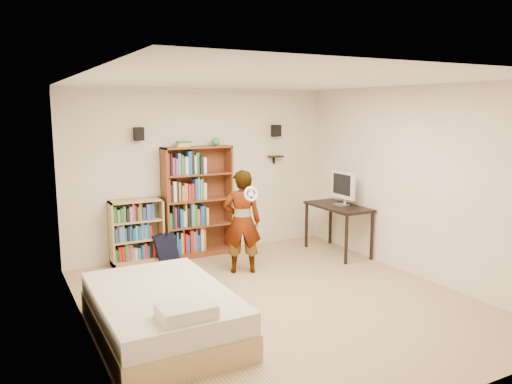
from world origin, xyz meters
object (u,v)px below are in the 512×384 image
(daybed, at_px, (162,307))
(person, at_px, (242,222))
(low_bookshelf, at_px, (137,232))
(computer_desk, at_px, (338,229))
(tall_bookshelf, at_px, (198,202))

(daybed, xyz_separation_m, person, (1.67, 1.44, 0.46))
(daybed, relative_size, person, 1.35)
(low_bookshelf, xyz_separation_m, person, (1.25, -1.12, 0.26))
(low_bookshelf, relative_size, computer_desk, 0.85)
(tall_bookshelf, distance_m, computer_desk, 2.35)
(tall_bookshelf, xyz_separation_m, person, (0.25, -1.11, -0.13))
(low_bookshelf, relative_size, person, 0.66)
(computer_desk, xyz_separation_m, daybed, (-3.50, -1.58, -0.10))
(computer_desk, height_order, daybed, computer_desk)
(tall_bookshelf, xyz_separation_m, daybed, (-1.42, -2.55, -0.59))
(person, bearing_deg, computer_desk, -152.75)
(tall_bookshelf, distance_m, person, 1.14)
(tall_bookshelf, bearing_deg, low_bookshelf, 179.21)
(low_bookshelf, distance_m, daybed, 2.61)
(tall_bookshelf, relative_size, computer_desk, 1.50)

